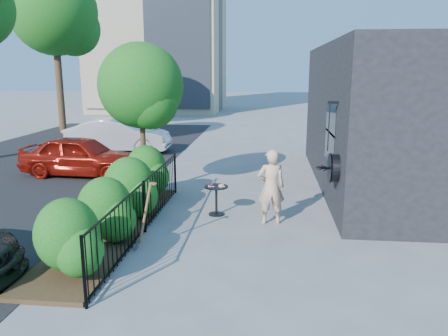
# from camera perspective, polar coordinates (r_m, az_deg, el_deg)

# --- Properties ---
(ground) EXTENTS (120.00, 120.00, 0.00)m
(ground) POSITION_cam_1_polar(r_m,az_deg,el_deg) (9.02, -0.92, -8.70)
(ground) COLOR gray
(ground) RESTS_ON ground
(shop_building) EXTENTS (6.22, 9.00, 4.00)m
(shop_building) POSITION_cam_1_polar(r_m,az_deg,el_deg) (13.67, 25.19, 6.06)
(shop_building) COLOR black
(shop_building) RESTS_ON ground
(fence) EXTENTS (0.05, 6.05, 1.10)m
(fence) POSITION_cam_1_polar(r_m,az_deg,el_deg) (9.13, -10.36, -4.93)
(fence) COLOR black
(fence) RESTS_ON ground
(planting_bed) EXTENTS (1.30, 6.00, 0.08)m
(planting_bed) POSITION_cam_1_polar(r_m,az_deg,el_deg) (9.51, -14.33, -7.72)
(planting_bed) COLOR #382616
(planting_bed) RESTS_ON ground
(shrubs) EXTENTS (1.10, 5.60, 1.24)m
(shrubs) POSITION_cam_1_polar(r_m,az_deg,el_deg) (9.36, -13.76, -3.76)
(shrubs) COLOR #135614
(shrubs) RESTS_ON ground
(patio_tree) EXTENTS (2.20, 2.20, 3.94)m
(patio_tree) POSITION_cam_1_polar(r_m,az_deg,el_deg) (11.58, -10.54, 9.86)
(patio_tree) COLOR #3F2B19
(patio_tree) RESTS_ON ground
(street_tree_far) EXTENTS (4.40, 4.40, 8.28)m
(street_tree_far) POSITION_cam_1_polar(r_m,az_deg,el_deg) (24.98, -21.21, 17.89)
(street_tree_far) COLOR #3F2B19
(street_tree_far) RESTS_ON ground
(cafe_table) EXTENTS (0.55, 0.55, 0.73)m
(cafe_table) POSITION_cam_1_polar(r_m,az_deg,el_deg) (10.07, -1.01, -3.55)
(cafe_table) COLOR black
(cafe_table) RESTS_ON ground
(woman) EXTENTS (0.65, 0.48, 1.65)m
(woman) POSITION_cam_1_polar(r_m,az_deg,el_deg) (9.48, 6.15, -2.47)
(woman) COLOR #D1A887
(woman) RESTS_ON ground
(shovel) EXTENTS (0.45, 0.17, 1.34)m
(shovel) POSITION_cam_1_polar(r_m,az_deg,el_deg) (8.23, -10.45, -6.69)
(shovel) COLOR brown
(shovel) RESTS_ON ground
(car_red) EXTENTS (3.85, 1.76, 1.28)m
(car_red) POSITION_cam_1_polar(r_m,az_deg,el_deg) (14.53, -18.19, 1.53)
(car_red) COLOR maroon
(car_red) RESTS_ON ground
(car_silver) EXTENTS (4.21, 1.58, 1.37)m
(car_silver) POSITION_cam_1_polar(r_m,az_deg,el_deg) (18.35, -13.60, 4.16)
(car_silver) COLOR silver
(car_silver) RESTS_ON ground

